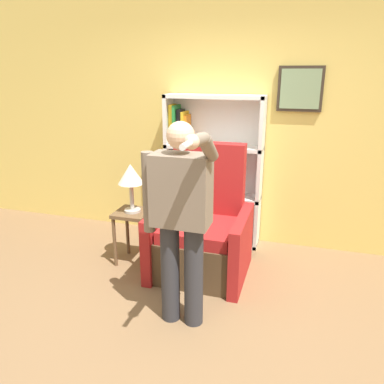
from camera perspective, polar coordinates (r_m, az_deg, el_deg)
ground_plane at (r=3.04m, az=-3.10°, el=-21.97°), size 14.00×14.00×0.00m
wall_back at (r=4.33m, az=5.95°, el=10.56°), size 8.00×0.11×2.80m
bookcase at (r=4.35m, az=1.78°, el=2.89°), size 1.10×0.28×1.71m
armchair at (r=3.78m, az=1.56°, el=-6.46°), size 0.92×0.84×1.28m
person_standing at (r=2.80m, az=-1.75°, el=-3.51°), size 0.58×0.78×1.62m
side_table at (r=3.96m, az=-8.97°, el=-4.66°), size 0.35×0.35×0.57m
table_lamp at (r=3.80m, az=-9.33°, el=2.35°), size 0.26×0.26×0.50m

